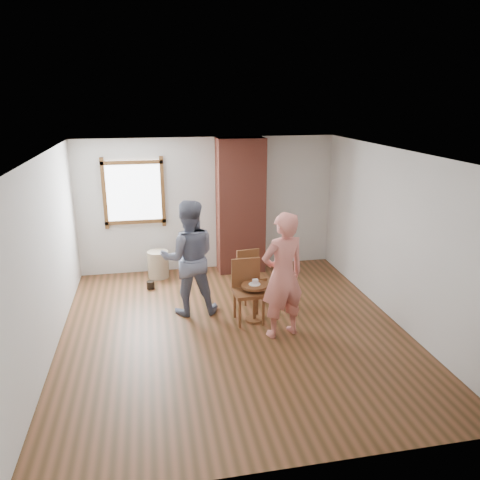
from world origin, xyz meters
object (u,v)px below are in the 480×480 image
object	(u,v)px
stoneware_crock	(158,264)
side_table	(254,296)
person_pink	(283,275)
dining_chair_right	(250,273)
man	(189,258)
dining_chair_left	(248,287)

from	to	relation	value
stoneware_crock	side_table	world-z (taller)	side_table
stoneware_crock	person_pink	size ratio (longest dim) A/B	0.28
side_table	dining_chair_right	bearing A→B (deg)	82.43
dining_chair_right	man	distance (m)	1.18
dining_chair_right	person_pink	bearing A→B (deg)	-89.68
dining_chair_right	person_pink	distance (m)	1.40
stoneware_crock	person_pink	world-z (taller)	person_pink
stoneware_crock	dining_chair_right	xyz separation A→B (m)	(1.51, -1.33, 0.22)
side_table	dining_chair_left	bearing A→B (deg)	146.58
side_table	man	size ratio (longest dim) A/B	0.33
dining_chair_right	side_table	distance (m)	0.81
person_pink	man	bearing A→B (deg)	-54.46
side_table	man	bearing A→B (deg)	152.24
dining_chair_right	dining_chair_left	bearing A→B (deg)	-112.74
dining_chair_right	person_pink	world-z (taller)	person_pink
dining_chair_right	man	bearing A→B (deg)	-171.18
man	dining_chair_right	bearing A→B (deg)	-162.53
stoneware_crock	person_pink	distance (m)	3.21
dining_chair_right	side_table	world-z (taller)	dining_chair_right
dining_chair_left	person_pink	bearing A→B (deg)	-58.06
man	stoneware_crock	bearing A→B (deg)	-73.26
stoneware_crock	side_table	xyz separation A→B (m)	(1.40, -2.14, 0.15)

